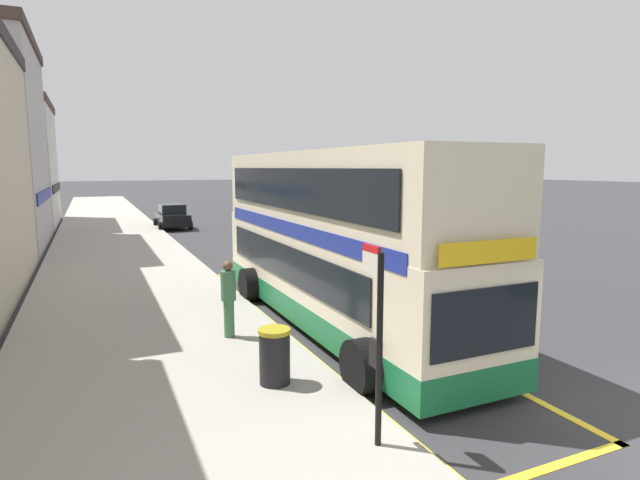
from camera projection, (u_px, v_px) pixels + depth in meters
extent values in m
plane|color=#333335|center=(214.00, 224.00, 36.63)|extent=(260.00, 260.00, 0.00)
cube|color=#A39E93|center=(109.00, 227.00, 33.77)|extent=(6.00, 76.00, 0.14)
cube|color=beige|center=(334.00, 272.00, 13.12)|extent=(2.41, 11.07, 2.30)
cube|color=beige|center=(334.00, 190.00, 12.82)|extent=(2.38, 10.85, 1.90)
cube|color=#196B3D|center=(333.00, 304.00, 13.24)|extent=(2.43, 11.09, 0.60)
cube|color=navy|center=(334.00, 227.00, 12.95)|extent=(2.44, 10.18, 0.36)
cube|color=black|center=(283.00, 261.00, 12.94)|extent=(0.04, 8.86, 0.90)
cube|color=black|center=(288.00, 189.00, 12.31)|extent=(0.04, 9.74, 1.00)
cube|color=black|center=(486.00, 321.00, 8.07)|extent=(2.12, 0.04, 1.10)
cube|color=yellow|center=(490.00, 252.00, 7.91)|extent=(1.93, 0.04, 0.36)
cylinder|color=black|center=(365.00, 366.00, 9.11)|extent=(0.56, 1.00, 1.00)
cylinder|color=black|center=(479.00, 345.00, 10.17)|extent=(0.56, 1.00, 1.00)
cylinder|color=black|center=(251.00, 284.00, 15.46)|extent=(0.56, 1.00, 1.00)
cylinder|color=black|center=(329.00, 277.00, 16.51)|extent=(0.56, 1.00, 1.00)
cube|color=yellow|center=(280.00, 329.00, 12.72)|extent=(0.16, 14.32, 0.01)
cube|color=yellow|center=(375.00, 316.00, 13.84)|extent=(0.16, 14.32, 0.01)
cube|color=yellow|center=(554.00, 466.00, 6.89)|extent=(2.89, 0.16, 0.01)
cube|color=yellow|center=(251.00, 272.00, 19.67)|extent=(2.89, 0.16, 0.01)
cylinder|color=black|center=(379.00, 351.00, 7.00)|extent=(0.09, 0.09, 2.74)
cube|color=silver|center=(371.00, 263.00, 7.06)|extent=(0.05, 0.42, 0.30)
cube|color=red|center=(372.00, 249.00, 7.03)|extent=(0.05, 0.42, 0.10)
cube|color=black|center=(376.00, 354.00, 7.10)|extent=(0.06, 0.28, 0.40)
cube|color=navy|center=(45.00, 195.00, 26.12)|extent=(0.08, 8.78, 0.56)
cube|color=black|center=(56.00, 188.00, 35.82)|extent=(0.08, 8.38, 0.56)
cube|color=black|center=(172.00, 219.00, 33.69)|extent=(1.76, 4.20, 0.72)
cube|color=black|center=(172.00, 209.00, 33.50)|extent=(1.52, 1.90, 0.60)
cylinder|color=black|center=(156.00, 223.00, 34.53)|extent=(0.22, 0.60, 0.60)
cylinder|color=black|center=(184.00, 221.00, 35.29)|extent=(0.22, 0.60, 0.60)
cylinder|color=black|center=(160.00, 227.00, 32.18)|extent=(0.22, 0.60, 0.60)
cylinder|color=black|center=(190.00, 225.00, 32.94)|extent=(0.22, 0.60, 0.60)
cylinder|color=#3F724C|center=(229.00, 318.00, 11.72)|extent=(0.24, 0.24, 0.87)
cylinder|color=#3F724C|center=(228.00, 286.00, 11.61)|extent=(0.34, 0.34, 0.69)
sphere|color=brown|center=(228.00, 266.00, 11.54)|extent=(0.23, 0.23, 0.23)
cylinder|color=black|center=(275.00, 358.00, 9.18)|extent=(0.56, 0.56, 0.94)
cylinder|color=#A5991E|center=(274.00, 331.00, 9.11)|extent=(0.58, 0.58, 0.08)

